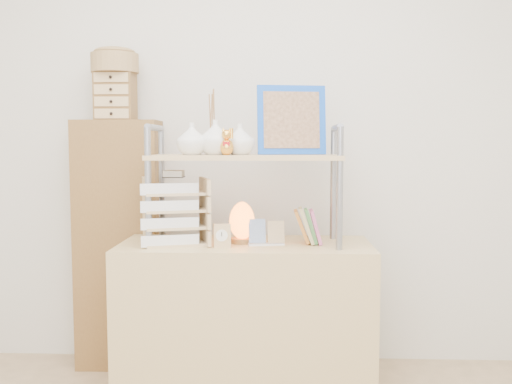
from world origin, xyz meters
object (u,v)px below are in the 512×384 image
(letter_tray, at_px, (175,215))
(salt_lamp, at_px, (242,222))
(desk, at_px, (245,320))
(cabinet, at_px, (120,244))

(letter_tray, height_order, salt_lamp, letter_tray)
(desk, relative_size, salt_lamp, 6.04)
(cabinet, distance_m, salt_lamp, 0.81)
(desk, xyz_separation_m, letter_tray, (-0.34, -0.02, 0.51))
(desk, distance_m, letter_tray, 0.61)
(letter_tray, bearing_deg, cabinet, 134.15)
(cabinet, xyz_separation_m, salt_lamp, (0.70, -0.36, 0.18))
(desk, bearing_deg, cabinet, 152.59)
(salt_lamp, bearing_deg, desk, -23.62)
(desk, height_order, salt_lamp, salt_lamp)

